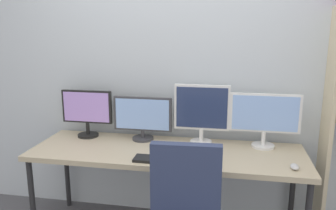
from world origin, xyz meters
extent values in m
cube|color=silver|center=(0.00, 1.02, 1.30)|extent=(4.53, 0.10, 2.60)
cube|color=tan|center=(0.00, 0.60, 0.72)|extent=(2.13, 0.68, 0.04)
cylinder|color=#262628|center=(-1.01, 0.31, 0.35)|extent=(0.04, 0.04, 0.70)
cylinder|color=#262628|center=(-1.01, 0.89, 0.35)|extent=(0.04, 0.04, 0.70)
cylinder|color=#262628|center=(1.01, 0.89, 0.35)|extent=(0.04, 0.04, 0.70)
cube|color=beige|center=(1.21, 0.83, 0.92)|extent=(0.03, 0.28, 1.83)
cube|color=navy|center=(0.22, 0.07, 0.75)|extent=(0.44, 0.09, 0.48)
cylinder|color=black|center=(-0.74, 0.81, 0.75)|extent=(0.18, 0.18, 0.02)
cylinder|color=black|center=(-0.74, 0.81, 0.81)|extent=(0.03, 0.03, 0.10)
cube|color=black|center=(-0.74, 0.81, 1.01)|extent=(0.44, 0.03, 0.28)
cube|color=#B28CE5|center=(-0.74, 0.80, 1.01)|extent=(0.41, 0.01, 0.26)
cylinder|color=#38383D|center=(-0.25, 0.81, 0.75)|extent=(0.18, 0.18, 0.02)
cylinder|color=#38383D|center=(-0.25, 0.81, 0.79)|extent=(0.03, 0.03, 0.06)
cube|color=#38383D|center=(-0.25, 0.81, 0.97)|extent=(0.50, 0.03, 0.29)
cube|color=#8CB2F2|center=(-0.25, 0.80, 0.97)|extent=(0.46, 0.01, 0.26)
cylinder|color=silver|center=(0.25, 0.81, 0.75)|extent=(0.18, 0.18, 0.02)
cylinder|color=silver|center=(0.25, 0.81, 0.81)|extent=(0.03, 0.03, 0.10)
cube|color=silver|center=(0.25, 0.81, 1.04)|extent=(0.45, 0.03, 0.37)
cube|color=navy|center=(0.25, 0.80, 1.04)|extent=(0.41, 0.01, 0.33)
cylinder|color=silver|center=(0.74, 0.81, 0.75)|extent=(0.18, 0.18, 0.02)
cylinder|color=silver|center=(0.74, 0.81, 0.81)|extent=(0.03, 0.03, 0.11)
cube|color=silver|center=(0.74, 0.81, 1.02)|extent=(0.55, 0.03, 0.31)
cube|color=#8CB2F2|center=(0.74, 0.80, 1.02)|extent=(0.50, 0.01, 0.28)
cube|color=black|center=(0.00, 0.37, 0.75)|extent=(0.39, 0.13, 0.02)
ellipsoid|color=silver|center=(0.92, 0.40, 0.76)|extent=(0.06, 0.10, 0.03)
camera|label=1|loc=(0.48, -1.89, 1.69)|focal=36.76mm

